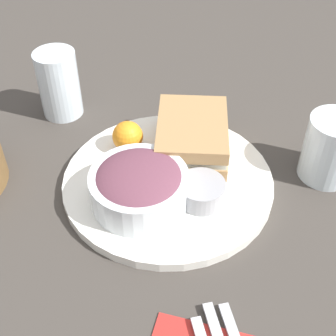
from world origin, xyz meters
name	(u,v)px	position (x,y,z in m)	size (l,w,h in m)	color
ground_plane	(168,185)	(0.00, 0.00, 0.00)	(4.00, 4.00, 0.00)	#3D3833
plate	(168,182)	(0.00, 0.00, 0.01)	(0.31, 0.31, 0.01)	white
sandwich	(192,136)	(0.07, -0.02, 0.04)	(0.16, 0.13, 0.05)	#A37A4C
salad_bowl	(139,185)	(-0.05, 0.03, 0.05)	(0.14, 0.14, 0.06)	white
dressing_cup	(201,191)	(-0.03, -0.06, 0.03)	(0.07, 0.07, 0.03)	#99999E
orange_wedge	(128,136)	(0.05, 0.08, 0.04)	(0.05, 0.05, 0.05)	orange
drink_glass	(59,84)	(0.13, 0.23, 0.06)	(0.07, 0.07, 0.12)	silver
water_glass	(331,148)	(0.09, -0.22, 0.05)	(0.08, 0.08, 0.10)	silver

